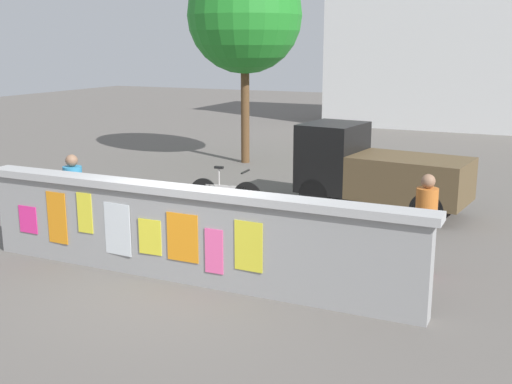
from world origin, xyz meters
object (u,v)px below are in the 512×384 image
at_px(bicycle_far, 226,193).
at_px(person_walking, 426,214).
at_px(motorcycle, 260,235).
at_px(bicycle_near, 188,217).
at_px(person_bystander, 74,189).
at_px(tree_roadside, 245,16).
at_px(auto_rickshaw_truck, 374,170).

height_order(bicycle_far, person_walking, person_walking).
distance_m(motorcycle, person_walking, 2.70).
distance_m(bicycle_near, person_bystander, 2.16).
height_order(bicycle_near, person_bystander, person_bystander).
height_order(bicycle_far, tree_roadside, tree_roadside).
relative_size(bicycle_near, bicycle_far, 0.97).
distance_m(motorcycle, tree_roadside, 9.96).
xyz_separation_m(motorcycle, bicycle_far, (-2.12, 2.83, -0.10)).
xyz_separation_m(bicycle_far, person_bystander, (-1.45, -3.19, 0.62)).
height_order(bicycle_near, tree_roadside, tree_roadside).
height_order(bicycle_far, person_bystander, person_bystander).
xyz_separation_m(motorcycle, person_walking, (2.59, 0.55, 0.52)).
xyz_separation_m(person_walking, person_bystander, (-6.16, -0.92, 0.00)).
bearing_deg(bicycle_far, motorcycle, -53.09).
xyz_separation_m(bicycle_far, person_walking, (4.71, -2.28, 0.62)).
bearing_deg(bicycle_far, bicycle_near, -82.00).
bearing_deg(tree_roadside, bicycle_near, -72.10).
distance_m(bicycle_near, bicycle_far, 2.09).
relative_size(auto_rickshaw_truck, bicycle_far, 2.20).
distance_m(person_walking, person_bystander, 6.23).
distance_m(bicycle_near, tree_roadside, 8.72).
bearing_deg(bicycle_far, auto_rickshaw_truck, 23.81).
height_order(auto_rickshaw_truck, person_walking, auto_rickshaw_truck).
bearing_deg(person_walking, bicycle_far, 154.23).
bearing_deg(motorcycle, tree_roadside, 117.39).
relative_size(person_walking, person_bystander, 1.00).
distance_m(person_walking, tree_roadside, 10.73).
bearing_deg(auto_rickshaw_truck, motorcycle, -101.45).
relative_size(auto_rickshaw_truck, bicycle_near, 2.27).
bearing_deg(auto_rickshaw_truck, person_walking, -63.90).
bearing_deg(person_bystander, motorcycle, 5.88).
height_order(auto_rickshaw_truck, bicycle_far, auto_rickshaw_truck).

